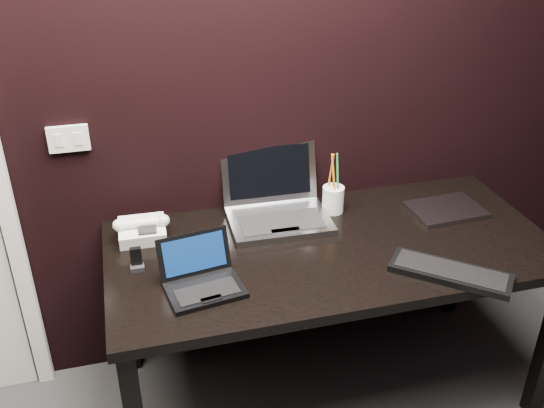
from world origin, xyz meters
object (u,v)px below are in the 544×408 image
object	(u,v)px
ext_keyboard	(450,272)
pen_cup	(333,198)
desk	(330,261)
mobile_phone	(137,261)
silver_laptop	(277,207)
netbook	(202,279)
closed_laptop	(446,210)
desk_phone	(142,230)

from	to	relation	value
ext_keyboard	pen_cup	size ratio (longest dim) A/B	1.56
desk	mobile_phone	world-z (taller)	mobile_phone
silver_laptop	pen_cup	bearing A→B (deg)	-0.83
ext_keyboard	netbook	bearing A→B (deg)	169.69
netbook	ext_keyboard	distance (m)	0.87
closed_laptop	pen_cup	size ratio (longest dim) A/B	1.16
netbook	mobile_phone	world-z (taller)	netbook
desk	closed_laptop	size ratio (longest dim) A/B	5.55
pen_cup	ext_keyboard	bearing A→B (deg)	-66.04
netbook	desk_phone	distance (m)	0.41
netbook	desk_phone	bearing A→B (deg)	114.80
desk	ext_keyboard	world-z (taller)	ext_keyboard
desk	netbook	world-z (taller)	netbook
netbook	ext_keyboard	xyz separation A→B (m)	(0.86, -0.16, -0.02)
desk	mobile_phone	xyz separation A→B (m)	(-0.73, 0.03, 0.11)
netbook	closed_laptop	world-z (taller)	netbook
netbook	silver_laptop	world-z (taller)	silver_laptop
desk	closed_laptop	world-z (taller)	closed_laptop
pen_cup	desk	bearing A→B (deg)	-110.74
netbook	mobile_phone	distance (m)	0.27
netbook	closed_laptop	bearing A→B (deg)	13.70
silver_laptop	closed_laptop	xyz separation A→B (m)	(0.70, -0.13, -0.04)
closed_laptop	desk_phone	bearing A→B (deg)	174.78
silver_laptop	desk_phone	world-z (taller)	silver_laptop
mobile_phone	netbook	bearing A→B (deg)	-39.48
closed_laptop	desk_phone	size ratio (longest dim) A/B	1.41
pen_cup	closed_laptop	bearing A→B (deg)	-15.78
desk	desk_phone	xyz separation A→B (m)	(-0.69, 0.23, 0.12)
netbook	pen_cup	bearing A→B (deg)	32.43
netbook	silver_laptop	distance (m)	0.54
closed_laptop	pen_cup	xyz separation A→B (m)	(-0.46, 0.13, 0.05)
silver_laptop	mobile_phone	world-z (taller)	silver_laptop
netbook	pen_cup	size ratio (longest dim) A/B	1.08
ext_keyboard	desk_phone	bearing A→B (deg)	152.74
ext_keyboard	closed_laptop	xyz separation A→B (m)	(0.21, 0.42, -0.00)
silver_laptop	ext_keyboard	size ratio (longest dim) A/B	1.01
desk	silver_laptop	bearing A→B (deg)	121.00
closed_laptop	desk_phone	distance (m)	1.25
desk	silver_laptop	xyz separation A→B (m)	(-0.15, 0.25, 0.13)
mobile_phone	silver_laptop	bearing A→B (deg)	20.96
netbook	ext_keyboard	size ratio (longest dim) A/B	0.70
desk_phone	pen_cup	distance (m)	0.79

